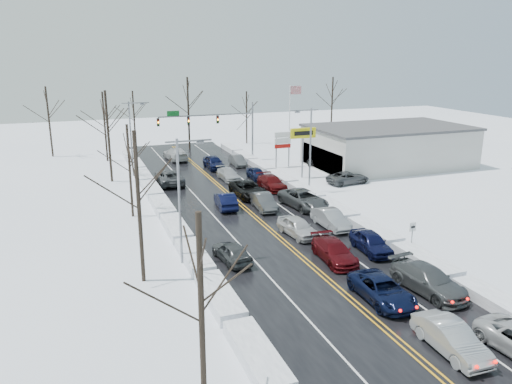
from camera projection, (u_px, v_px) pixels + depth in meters
name	position (u px, v px, depth m)	size (l,w,h in m)	color
ground	(271.00, 231.00, 42.27)	(160.00, 160.00, 0.00)	white
road_surface	(262.00, 223.00, 44.08)	(14.00, 84.00, 0.01)	black
snow_bank_left	(177.00, 234.00, 41.54)	(1.66, 72.00, 0.73)	white
snow_bank_right	(338.00, 214.00, 46.62)	(1.66, 72.00, 0.73)	white
traffic_signal_mast	(217.00, 122.00, 67.21)	(13.28, 0.39, 8.00)	slate
tires_plus_sign	(303.00, 136.00, 58.87)	(3.20, 0.34, 6.00)	slate
used_vehicles_sign	(283.00, 142.00, 64.75)	(2.20, 0.22, 4.65)	slate
speed_limit_sign	(412.00, 232.00, 37.35)	(0.55, 0.09, 2.35)	slate
flagpole	(291.00, 114.00, 72.83)	(1.87, 1.20, 10.00)	silver
dealership_building	(388.00, 146.00, 65.82)	(20.40, 12.40, 5.30)	beige
streetlight_ne	(309.00, 143.00, 52.64)	(3.20, 0.25, 9.00)	slate
streetlight_sw	(182.00, 191.00, 34.45)	(3.20, 0.25, 9.00)	slate
streetlight_nw	(132.00, 133.00, 59.73)	(3.20, 0.25, 9.00)	slate
tree_left_a	(200.00, 280.00, 18.84)	(3.60, 3.60, 9.00)	#2D231C
tree_left_b	(137.00, 178.00, 31.12)	(4.00, 4.00, 10.00)	#2D231C
tree_left_c	(129.00, 153.00, 44.38)	(3.40, 3.40, 8.50)	#2D231C
tree_left_d	(107.00, 119.00, 56.41)	(4.20, 4.20, 10.50)	#2D231C
tree_left_e	(104.00, 113.00, 67.56)	(3.80, 3.80, 9.50)	#2D231C
tree_far_a	(48.00, 108.00, 70.48)	(4.00, 4.00, 10.00)	#2D231C
tree_far_b	(134.00, 109.00, 75.58)	(3.60, 3.60, 9.00)	#2D231C
tree_far_c	(188.00, 99.00, 76.08)	(4.40, 4.40, 11.00)	#2D231C
tree_far_d	(247.00, 107.00, 81.24)	(3.40, 3.40, 8.50)	#2D231C
tree_far_e	(332.00, 95.00, 86.67)	(4.20, 4.20, 10.50)	#2D231C
queued_car_1	(449.00, 351.00, 25.22)	(1.61, 4.62, 1.52)	#A4A7AC
queued_car_2	(381.00, 300.00, 30.38)	(2.37, 5.15, 1.43)	black
queued_car_3	(334.00, 261.00, 36.18)	(2.06, 5.06, 1.47)	#49090E
queued_car_4	(297.00, 236.00, 41.11)	(1.82, 4.52, 1.54)	silver
queued_car_5	(264.00, 209.00, 48.08)	(1.60, 4.59, 1.51)	#3B3D40
queued_car_6	(248.00, 197.00, 52.21)	(2.67, 5.78, 1.61)	black
queued_car_7	(228.00, 180.00, 59.19)	(1.88, 4.63, 1.34)	#A3A6AB
queued_car_8	(214.00, 169.00, 64.73)	(1.98, 4.93, 1.68)	black
queued_car_11	(427.00, 292.00, 31.51)	(2.26, 5.56, 1.61)	#434648
queued_car_12	(371.00, 252.00, 37.80)	(1.83, 4.56, 1.55)	black
queued_car_13	(330.00, 227.00, 43.06)	(1.64, 4.70, 1.55)	gray
queued_car_14	(303.00, 207.00, 48.64)	(2.80, 6.08, 1.69)	#3F4144
queued_car_15	(272.00, 189.00, 55.13)	(2.06, 5.06, 1.47)	#47090B
queued_car_16	(257.00, 179.00, 59.45)	(1.60, 3.97, 1.35)	black
queued_car_17	(238.00, 166.00, 66.48)	(1.45, 4.16, 1.37)	#47494C
oncoming_car_0	(226.00, 208.00, 48.45)	(1.62, 4.64, 1.53)	black
oncoming_car_1	(170.00, 184.00, 57.23)	(2.74, 5.93, 1.65)	#46484C
oncoming_car_2	(176.00, 160.00, 70.06)	(2.41, 5.92, 1.72)	silver
oncoming_car_3	(232.00, 261.00, 36.08)	(1.73, 4.30, 1.47)	#393C3E
parked_car_0	(348.00, 184.00, 57.41)	(2.32, 5.03, 1.40)	#434649
parked_car_1	(348.00, 173.00, 62.43)	(1.88, 4.62, 1.34)	#393B3E
parked_car_2	(312.00, 164.00, 67.42)	(1.94, 4.82, 1.64)	black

